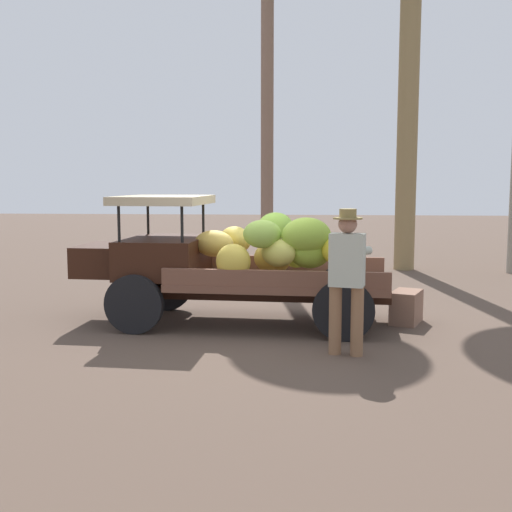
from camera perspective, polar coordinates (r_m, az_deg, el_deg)
ground_plane at (r=9.09m, az=-0.72°, el=-6.33°), size 60.00×60.00×0.00m
truck at (r=9.11m, az=-3.11°, el=-0.45°), size 4.54×1.95×1.84m
farmer at (r=7.54m, az=8.15°, el=-1.48°), size 0.53×0.49×1.74m
wooden_crate at (r=9.52m, az=13.30°, el=-4.47°), size 0.56×0.69×0.47m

